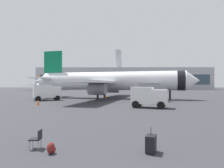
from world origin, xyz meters
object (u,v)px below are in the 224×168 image
at_px(rolling_suitcase, 151,143).
at_px(traveller_backpack, 51,148).
at_px(safety_cone_mid, 105,96).
at_px(fuel_truck, 149,91).
at_px(airplane_at_gate, 109,81).
at_px(gate_chair, 37,138).
at_px(cargo_van, 149,96).
at_px(service_truck, 47,92).
at_px(safety_cone_near, 38,102).
at_px(airplane_taxiing, 44,85).

height_order(rolling_suitcase, traveller_backpack, rolling_suitcase).
xyz_separation_m(safety_cone_mid, rolling_suitcase, (3.62, -35.51, 0.00)).
bearing_deg(fuel_truck, airplane_at_gate, 133.28).
height_order(rolling_suitcase, gate_chair, rolling_suitcase).
xyz_separation_m(cargo_van, gate_chair, (-7.87, -16.06, -0.95)).
relative_size(airplane_at_gate, safety_cone_mid, 44.75).
bearing_deg(airplane_at_gate, rolling_suitcase, -85.32).
bearing_deg(airplane_at_gate, fuel_truck, -46.72).
height_order(service_truck, safety_cone_near, service_truck).
bearing_deg(rolling_suitcase, airplane_taxiing, 112.26).
distance_m(rolling_suitcase, traveller_backpack, 4.26).
bearing_deg(service_truck, rolling_suitcase, -63.05).
bearing_deg(airplane_taxiing, cargo_van, -61.85).
height_order(safety_cone_near, rolling_suitcase, rolling_suitcase).
bearing_deg(service_truck, airplane_at_gate, 23.36).
height_order(airplane_at_gate, cargo_van, airplane_at_gate).
bearing_deg(safety_cone_mid, fuel_truck, -51.82).
bearing_deg(rolling_suitcase, airplane_at_gate, 94.68).
xyz_separation_m(safety_cone_mid, traveller_backpack, (-0.63, -35.72, -0.16)).
relative_size(safety_cone_near, safety_cone_mid, 1.04).
bearing_deg(safety_cone_near, fuel_truck, 19.72).
xyz_separation_m(airplane_at_gate, service_truck, (-11.49, -4.96, -2.05)).
bearing_deg(safety_cone_near, safety_cone_mid, 61.24).
height_order(service_truck, safety_cone_mid, service_truck).
bearing_deg(safety_cone_mid, safety_cone_near, -118.76).
bearing_deg(safety_cone_near, service_truck, 101.32).
distance_m(airplane_at_gate, rolling_suitcase, 33.13).
distance_m(service_truck, cargo_van, 20.41).
relative_size(safety_cone_near, gate_chair, 0.96).
relative_size(airplane_taxiing, rolling_suitcase, 22.16).
xyz_separation_m(airplane_taxiing, service_truck, (23.46, -64.07, -0.89)).
bearing_deg(safety_cone_mid, cargo_van, -71.47).
relative_size(service_truck, rolling_suitcase, 4.79).
bearing_deg(fuel_truck, cargo_van, -100.02).
bearing_deg(airplane_at_gate, service_truck, -156.64).
relative_size(fuel_truck, safety_cone_mid, 8.12).
xyz_separation_m(rolling_suitcase, gate_chair, (-5.11, 0.43, 0.11)).
xyz_separation_m(safety_cone_near, rolling_suitcase, (12.48, -19.38, -0.02)).
bearing_deg(safety_cone_mid, airplane_taxiing, 121.07).
distance_m(airplane_at_gate, fuel_truck, 10.41).
height_order(cargo_van, safety_cone_mid, cargo_van).
distance_m(service_truck, safety_cone_near, 8.76).
relative_size(airplane_at_gate, gate_chair, 41.17).
height_order(airplane_taxiing, traveller_backpack, airplane_taxiing).
bearing_deg(fuel_truck, gate_chair, -110.71).
height_order(airplane_at_gate, gate_chair, airplane_at_gate).
height_order(cargo_van, traveller_backpack, cargo_van).
distance_m(service_truck, gate_chair, 28.94).
distance_m(service_truck, rolling_suitcase, 31.31).
xyz_separation_m(airplane_at_gate, traveller_backpack, (-1.56, -33.07, -3.42)).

